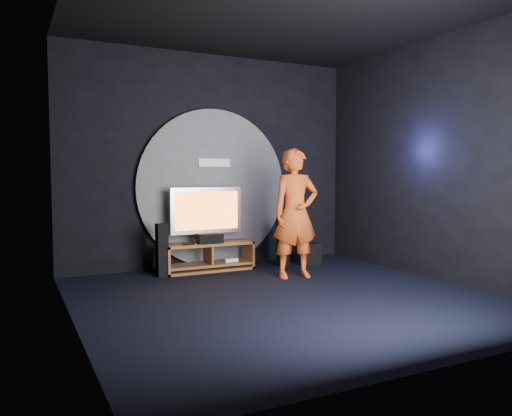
{
  "coord_description": "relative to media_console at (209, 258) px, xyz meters",
  "views": [
    {
      "loc": [
        -3.06,
        -5.3,
        1.55
      ],
      "look_at": [
        0.1,
        1.05,
        1.05
      ],
      "focal_mm": 35.0,
      "sensor_mm": 36.0,
      "label": 1
    }
  ],
  "objects": [
    {
      "name": "left_wall",
      "position": [
        -2.26,
        -2.05,
        1.56
      ],
      "size": [
        0.04,
        5.0,
        3.5
      ],
      "primitive_type": "cube",
      "color": "black",
      "rests_on": "ground"
    },
    {
      "name": "center_speaker",
      "position": [
        -0.01,
        -0.1,
        0.33
      ],
      "size": [
        0.4,
        0.15,
        0.15
      ],
      "primitive_type": "cube",
      "color": "black",
      "rests_on": "media_console"
    },
    {
      "name": "wall_disc_panel",
      "position": [
        0.24,
        0.39,
        1.11
      ],
      "size": [
        2.6,
        0.11,
        2.6
      ],
      "color": "#515156",
      "rests_on": "ground"
    },
    {
      "name": "media_console",
      "position": [
        0.0,
        0.0,
        0.0
      ],
      "size": [
        1.44,
        0.45,
        0.45
      ],
      "color": "#935E2D",
      "rests_on": "ground"
    },
    {
      "name": "remote",
      "position": [
        -0.37,
        -0.12,
        0.27
      ],
      "size": [
        0.18,
        0.05,
        0.02
      ],
      "primitive_type": "cube",
      "color": "black",
      "rests_on": "media_console"
    },
    {
      "name": "player",
      "position": [
        0.97,
        -1.05,
        0.76
      ],
      "size": [
        0.75,
        0.55,
        1.91
      ],
      "primitive_type": "imported",
      "rotation": [
        0.0,
        0.0,
        -0.14
      ],
      "color": "#CD4D1C",
      "rests_on": "ground"
    },
    {
      "name": "tv",
      "position": [
        -0.01,
        0.07,
        0.73
      ],
      "size": [
        1.18,
        0.22,
        0.87
      ],
      "color": "#A5A6AC",
      "rests_on": "media_console"
    },
    {
      "name": "ceiling",
      "position": [
        0.24,
        -2.05,
        3.31
      ],
      "size": [
        5.0,
        5.0,
        0.01
      ],
      "primitive_type": "cube",
      "color": "black",
      "rests_on": "back_wall"
    },
    {
      "name": "tower_speaker_right",
      "position": [
        1.24,
        -0.2,
        0.2
      ],
      "size": [
        0.16,
        0.18,
        0.79
      ],
      "primitive_type": "cube",
      "color": "black",
      "rests_on": "ground"
    },
    {
      "name": "floor",
      "position": [
        0.24,
        -2.05,
        -0.19
      ],
      "size": [
        5.0,
        5.0,
        0.0
      ],
      "primitive_type": "plane",
      "color": "black",
      "rests_on": "ground"
    },
    {
      "name": "back_wall",
      "position": [
        0.24,
        0.45,
        1.56
      ],
      "size": [
        5.0,
        0.04,
        3.5
      ],
      "primitive_type": "cube",
      "color": "black",
      "rests_on": "ground"
    },
    {
      "name": "tower_speaker_left",
      "position": [
        -0.79,
        -0.12,
        0.2
      ],
      "size": [
        0.16,
        0.18,
        0.79
      ],
      "primitive_type": "cube",
      "color": "black",
      "rests_on": "ground"
    },
    {
      "name": "right_wall",
      "position": [
        2.74,
        -2.05,
        1.56
      ],
      "size": [
        0.04,
        5.0,
        3.5
      ],
      "primitive_type": "cube",
      "color": "black",
      "rests_on": "ground"
    },
    {
      "name": "front_wall",
      "position": [
        0.24,
        -4.55,
        1.56
      ],
      "size": [
        5.0,
        0.04,
        3.5
      ],
      "primitive_type": "cube",
      "color": "black",
      "rests_on": "ground"
    },
    {
      "name": "subwoofer",
      "position": [
        1.7,
        -0.26,
        -0.01
      ],
      "size": [
        0.33,
        0.33,
        0.37
      ],
      "primitive_type": "cube",
      "color": "black",
      "rests_on": "ground"
    }
  ]
}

